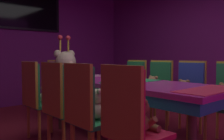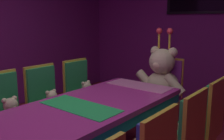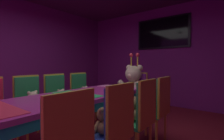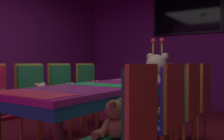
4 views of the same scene
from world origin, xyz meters
name	(u,v)px [view 1 (image 1 of 4)]	position (x,y,z in m)	size (l,w,h in m)	color
wall_back	(26,40)	(0.00, 3.20, 1.40)	(5.20, 0.12, 2.80)	#721E72
banquet_table	(131,89)	(0.00, 0.00, 0.65)	(0.90, 2.30, 0.75)	#B22D8C
chair_left_0	(128,118)	(-0.87, -0.80, 0.60)	(0.42, 0.41, 0.98)	red
teddy_left_0	(141,118)	(-0.72, -0.80, 0.57)	(0.22, 0.28, 0.27)	brown
chair_left_1	(85,106)	(-0.87, -0.25, 0.60)	(0.42, 0.41, 0.98)	#268C4C
teddy_left_1	(98,106)	(-0.72, -0.25, 0.58)	(0.24, 0.31, 0.29)	beige
chair_left_2	(58,99)	(-0.86, 0.25, 0.60)	(0.42, 0.41, 0.98)	#268C4C
teddy_left_2	(70,100)	(-0.71, 0.25, 0.57)	(0.21, 0.27, 0.26)	beige
chair_left_3	(36,93)	(-0.85, 0.82, 0.60)	(0.42, 0.41, 0.98)	#268C4C
teddy_left_3	(47,94)	(-0.71, 0.82, 0.57)	(0.21, 0.27, 0.26)	beige
chair_right_1	(189,89)	(0.87, -0.26, 0.60)	(0.42, 0.41, 0.98)	#2D47B2
teddy_right_1	(183,91)	(0.73, -0.26, 0.58)	(0.23, 0.30, 0.28)	olive
chair_right_2	(158,86)	(0.88, 0.27, 0.60)	(0.42, 0.41, 0.98)	#268C4C
teddy_right_2	(152,87)	(0.73, 0.27, 0.59)	(0.24, 0.31, 0.30)	#9E7247
chair_right_3	(134,83)	(0.88, 0.79, 0.60)	(0.42, 0.41, 0.98)	#268C4C
teddy_right_3	(128,85)	(0.74, 0.79, 0.57)	(0.22, 0.29, 0.27)	tan
throne_chair	(61,82)	(0.00, 1.70, 0.60)	(0.41, 0.42, 0.98)	purple
king_teddy_bear	(66,73)	(0.00, 1.52, 0.76)	(0.74, 0.57, 0.95)	beige
wall_tv	(27,10)	(0.00, 3.11, 2.05)	(1.50, 0.06, 0.87)	black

